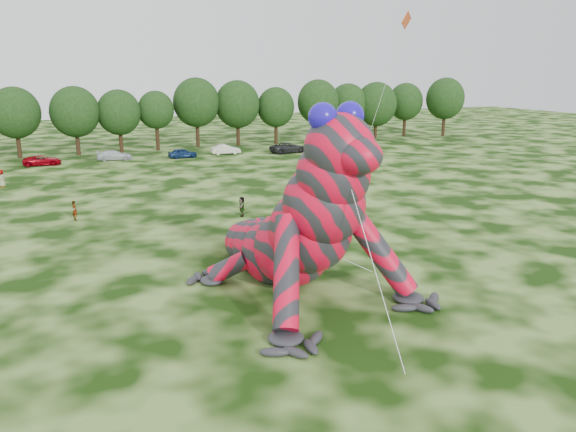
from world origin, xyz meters
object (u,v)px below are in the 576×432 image
at_px(car_5, 226,149).
at_px(car_6, 288,148).
at_px(spectator_0, 75,211).
at_px(tree_10, 197,113).
at_px(spectator_4, 2,178).
at_px(flying_kite, 401,36).
at_px(tree_8, 119,121).
at_px(car_2, 42,160).
at_px(inflatable_gecko, 277,192).
at_px(car_7, 354,145).
at_px(tree_15, 376,110).
at_px(car_4, 183,153).
at_px(tree_14, 348,112).
at_px(tree_16, 405,110).
at_px(tree_12, 276,116).
at_px(spectator_5, 242,206).
at_px(tree_13, 318,111).
at_px(tree_6, 16,123).
at_px(tree_17, 445,107).
at_px(spectator_3, 333,166).
at_px(car_3, 114,155).
at_px(tree_11, 238,113).
at_px(tree_7, 76,121).
at_px(tree_9, 157,121).

bearing_deg(car_5, car_6, -101.00).
bearing_deg(spectator_0, tree_10, -47.73).
height_order(car_5, spectator_4, spectator_4).
relative_size(flying_kite, spectator_4, 8.95).
bearing_deg(tree_8, car_2, -142.56).
bearing_deg(tree_8, inflatable_gecko, -87.56).
height_order(car_7, spectator_0, spectator_0).
height_order(tree_15, car_4, tree_15).
bearing_deg(tree_14, tree_16, 3.10).
bearing_deg(tree_12, tree_10, 176.20).
bearing_deg(car_4, spectator_5, 170.82).
height_order(tree_10, tree_13, tree_10).
xyz_separation_m(tree_6, tree_12, (37.57, 1.05, -0.26)).
bearing_deg(spectator_0, tree_12, -61.26).
relative_size(tree_17, spectator_3, 6.11).
distance_m(car_3, car_6, 23.95).
relative_size(tree_11, car_3, 2.23).
distance_m(tree_14, car_6, 19.56).
distance_m(tree_11, tree_16, 31.69).
distance_m(tree_6, tree_14, 51.06).
xyz_separation_m(tree_13, spectator_0, (-39.04, -37.86, -4.27)).
bearing_deg(inflatable_gecko, car_5, 64.04).
bearing_deg(car_7, tree_17, -56.83).
xyz_separation_m(tree_7, car_5, (19.33, -7.19, -4.07)).
bearing_deg(spectator_5, tree_9, -160.39).
xyz_separation_m(tree_16, spectator_5, (-44.70, -43.81, -3.88)).
bearing_deg(car_7, spectator_0, 135.95).
distance_m(tree_6, tree_12, 37.58).
height_order(tree_8, tree_14, tree_14).
bearing_deg(car_7, tree_15, -32.11).
bearing_deg(tree_12, spectator_4, -150.48).
distance_m(car_7, spectator_5, 42.14).
relative_size(tree_12, spectator_5, 5.59).
xyz_separation_m(car_2, spectator_0, (2.76, -29.72, 0.16)).
relative_size(tree_11, spectator_0, 6.30).
distance_m(tree_15, car_4, 37.06).
bearing_deg(tree_6, car_6, -14.50).
distance_m(tree_9, tree_17, 50.89).
bearing_deg(car_6, spectator_5, 144.16).
relative_size(car_7, spectator_3, 2.67).
xyz_separation_m(tree_14, spectator_0, (-45.37, -39.45, -3.90)).
relative_size(tree_10, tree_14, 1.12).
xyz_separation_m(tree_7, tree_17, (62.03, -0.14, 0.41)).
relative_size(tree_12, spectator_4, 5.02).
bearing_deg(car_2, tree_12, -74.67).
bearing_deg(spectator_4, tree_16, 74.17).
height_order(tree_12, car_7, tree_12).
bearing_deg(car_4, inflatable_gecko, 168.84).
height_order(tree_17, car_7, tree_17).
xyz_separation_m(tree_6, tree_17, (69.51, -0.02, 0.40)).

